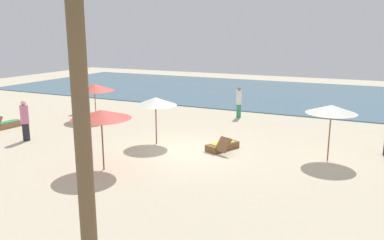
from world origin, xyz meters
name	(u,v)px	position (x,y,z in m)	size (l,w,h in m)	color
ground_plane	(194,152)	(0.00, 0.00, 0.00)	(60.00, 60.00, 0.00)	beige
ocean_water	(284,94)	(0.00, 17.00, 0.03)	(48.00, 16.00, 0.06)	#476B7F
umbrella_0	(331,109)	(5.14, 1.33, 2.03)	(1.92, 1.92, 2.20)	brown
umbrella_2	(101,114)	(-2.11, -3.28, 2.06)	(2.13, 2.13, 2.21)	brown
umbrella_3	(94,87)	(-7.80, 3.35, 1.84)	(2.30, 2.30, 2.03)	brown
umbrella_4	(156,101)	(-2.09, 0.48, 1.92)	(1.86, 1.86, 2.10)	brown
lounger_0	(7,124)	(-10.68, -0.29, 0.18)	(0.73, 1.68, 0.74)	olive
lounger_1	(222,146)	(0.94, 0.83, 0.18)	(1.20, 1.77, 0.70)	brown
person_1	(25,120)	(-7.77, -1.66, 0.95)	(0.41, 0.41, 1.88)	#26262D
person_2	(239,102)	(-0.51, 7.25, 0.93)	(0.31, 0.31, 1.81)	#338C59
person_3	(81,97)	(-9.88, 4.54, 0.95)	(0.42, 0.42, 1.89)	white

